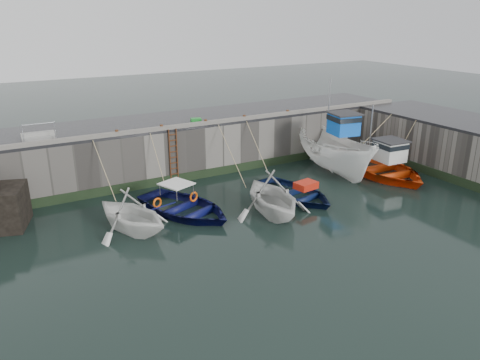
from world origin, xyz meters
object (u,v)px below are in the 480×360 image
bollard_c (206,122)px  bollard_b (162,127)px  ladder (174,157)px  bollard_d (244,117)px  bollard_a (117,133)px  boat_far_orange (381,168)px  fish_crate (196,120)px  boat_near_blacktrim (272,213)px  boat_near_blue (185,213)px  bollard_e (288,112)px  boat_near_navy (294,197)px  boat_near_white (132,230)px  boat_far_white (336,153)px

bollard_c → bollard_b: bearing=180.0°
ladder → bollard_d: bearing=4.0°
bollard_a → bollard_d: 7.80m
boat_far_orange → fish_crate: boat_far_orange is taller
ladder → bollard_a: 3.47m
boat_near_blacktrim → boat_far_orange: 9.12m
boat_near_blue → bollard_e: 10.78m
boat_near_navy → bollard_e: size_ratio=17.85×
boat_near_blue → fish_crate: size_ratio=9.28×
boat_near_white → boat_near_blacktrim: size_ratio=0.92×
bollard_b → boat_far_white: bearing=-18.1°
bollard_c → bollard_e: bearing=0.0°
ladder → boat_near_white: size_ratio=0.74×
boat_near_white → boat_near_blue: boat_near_white is taller
boat_far_white → bollard_d: 6.04m
boat_far_orange → bollard_b: boat_far_orange is taller
boat_near_white → boat_far_white: bearing=-13.7°
bollard_e → boat_far_white: bearing=-66.2°
boat_near_blue → boat_near_white: bearing=170.9°
fish_crate → boat_far_white: bearing=-14.4°
ladder → bollard_e: 8.19m
boat_far_white → bollard_a: 13.02m
bollard_c → boat_near_white: bearing=-140.3°
boat_far_white → bollard_e: (-1.43, 3.25, 2.10)m
boat_near_white → bollard_b: bollard_b is taller
fish_crate → bollard_c: size_ratio=2.11×
boat_far_orange → bollard_d: bearing=147.2°
ladder → boat_near_blue: bearing=-105.8°
bollard_a → bollard_b: same height
boat_near_white → bollard_c: bollard_c is taller
boat_near_blue → boat_far_white: boat_far_white is taller
boat_far_orange → bollard_e: (-3.50, 5.04, 2.86)m
boat_far_white → bollard_b: (-9.93, 3.25, 2.10)m
boat_far_orange → bollard_b: bearing=161.4°
boat_near_white → boat_near_navy: boat_near_white is taller
fish_crate → bollard_d: (2.90, -0.67, 0.01)m
boat_near_navy → boat_far_orange: (6.77, 0.45, 0.44)m
boat_near_navy → bollard_e: (3.27, 5.49, 3.30)m
boat_near_navy → bollard_d: (0.07, 5.49, 3.30)m
boat_near_navy → boat_far_white: size_ratio=0.64×
boat_near_blacktrim → boat_far_white: bearing=34.5°
bollard_e → bollard_c: bearing=180.0°
boat_near_blue → boat_near_blacktrim: size_ratio=1.18×
boat_near_blacktrim → fish_crate: 8.07m
boat_far_white → boat_far_orange: 2.83m
fish_crate → bollard_a: bollard_a is taller
fish_crate → bollard_b: (-2.40, -0.67, 0.01)m
boat_near_blue → bollard_e: size_ratio=19.63×
boat_near_white → bollard_d: size_ratio=15.37×
bollard_c → bollard_d: same height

